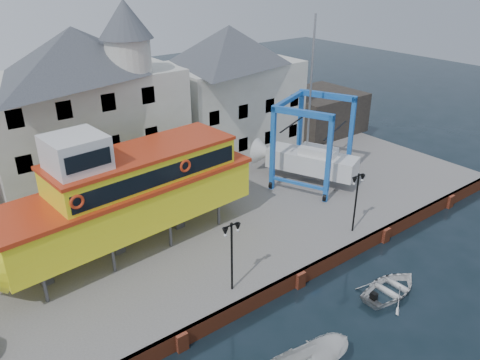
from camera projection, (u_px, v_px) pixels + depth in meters
ground at (299, 286)px, 27.43m from camera, size 140.00×140.00×0.00m
hardstanding at (197, 208)px, 35.11m from camera, size 44.00×22.00×1.00m
quay_wall at (298, 278)px, 27.29m from camera, size 44.00×0.47×1.00m
building_white_main at (85, 108)px, 34.81m from camera, size 14.00×8.30×14.00m
building_white_right at (230, 88)px, 43.20m from camera, size 12.00×8.00×11.20m
shed_dark at (318, 112)px, 48.81m from camera, size 8.00×7.00×4.00m
lamp_post_left at (232, 240)px, 24.31m from camera, size 1.12×0.32×4.20m
lamp_post_right at (357, 188)px, 29.81m from camera, size 1.12×0.32×4.20m
tour_boat at (112, 197)px, 27.30m from camera, size 18.72×5.91×8.02m
travel_lift at (303, 155)px, 37.50m from camera, size 7.42×8.74×12.96m
motorboat_b at (390, 293)px, 26.91m from camera, size 4.16×3.01×0.85m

